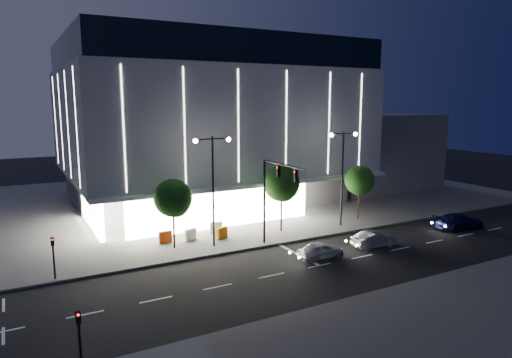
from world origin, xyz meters
The scene contains 20 objects.
ground centered at (0.00, 0.00, 0.00)m, with size 160.00×160.00×0.00m, color black.
sidewalk_museum centered at (5.00, 24.00, 0.07)m, with size 70.00×40.00×0.15m, color #474747.
sidewalk_near centered at (5.00, -12.00, 0.07)m, with size 70.00×10.00×0.15m, color #474747.
museum centered at (2.98, 22.31, 9.27)m, with size 30.00×25.80×18.00m.
annex_building centered at (26.00, 24.00, 5.00)m, with size 16.00×20.00×10.00m, color #4C4C51.
traffic_mast centered at (1.00, 3.34, 5.03)m, with size 0.33×5.89×7.07m.
street_lamp_west centered at (-3.00, 6.00, 5.96)m, with size 3.16×0.36×9.00m.
street_lamp_east centered at (10.00, 6.00, 5.96)m, with size 3.16×0.36×9.00m.
ped_signal_far centered at (-15.00, 4.50, 1.89)m, with size 0.22×0.24×3.00m.
ped_signal_near centered at (-15.00, -7.50, 1.89)m, with size 0.22×0.24×3.00m.
tree_left centered at (-5.97, 7.02, 4.03)m, with size 3.02×3.02×5.72m.
tree_mid centered at (4.03, 7.02, 4.33)m, with size 3.25×3.25×6.15m.
tree_right centered at (13.03, 7.02, 3.88)m, with size 2.91×2.91×5.51m.
car_lead centered at (3.00, -0.30, 0.62)m, with size 1.46×3.64×1.24m, color #B6B9BE.
car_second centered at (8.51, -0.14, 0.64)m, with size 1.35×3.86×1.27m, color silver.
car_third centered at (19.12, 0.15, 0.72)m, with size 2.02×4.96×1.44m, color #111342.
barrier_a centered at (-6.26, 8.51, 0.65)m, with size 1.10×0.25×1.00m, color #E8410C.
barrier_b centered at (-4.19, 8.19, 0.65)m, with size 1.10×0.25×1.00m, color white.
barrier_c centered at (-1.65, 7.38, 0.65)m, with size 1.10×0.25×1.00m, color orange.
barrier_d centered at (-1.39, 9.22, 0.65)m, with size 1.10×0.25×1.00m, color silver.
Camera 1 is at (-16.98, -26.84, 11.66)m, focal length 32.00 mm.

